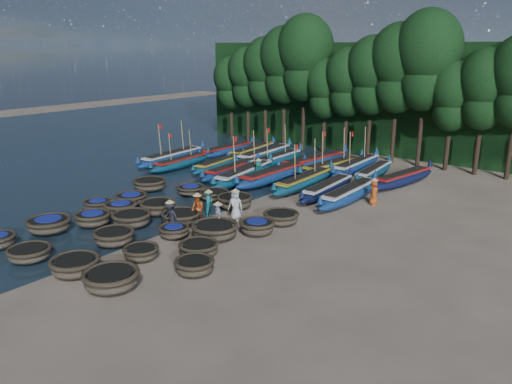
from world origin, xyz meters
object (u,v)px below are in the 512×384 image
Objects in this scene: coracle_7 at (114,237)px; long_boat_11 at (265,155)px; coracle_10 at (98,204)px; long_boat_9 at (227,150)px; long_boat_0 at (173,157)px; coracle_21 at (191,190)px; coracle_22 at (214,195)px; long_boat_4 at (245,174)px; long_boat_12 at (276,160)px; long_boat_10 at (252,152)px; coracle_16 at (158,207)px; fisherman_5 at (258,170)px; coracle_4 at (111,279)px; coracle_14 at (199,248)px; coracle_11 at (121,208)px; long_boat_8 at (350,193)px; coracle_23 at (235,201)px; coracle_3 at (75,265)px; fisherman_6 at (374,191)px; fisherman_3 at (170,216)px; long_boat_3 at (232,170)px; long_boat_15 at (356,166)px; coracle_20 at (150,184)px; long_boat_5 at (273,175)px; fisherman_2 at (198,208)px; long_boat_6 at (305,181)px; long_boat_7 at (328,188)px; fisherman_0 at (235,204)px; coracle_15 at (131,199)px; long_boat_1 at (181,162)px; fisherman_1 at (209,202)px; long_boat_16 at (374,172)px; coracle_17 at (181,217)px; long_boat_2 at (220,164)px; long_boat_13 at (314,162)px; coracle_13 at (174,231)px; long_boat_17 at (403,178)px; coracle_18 at (215,230)px; coracle_6 at (93,218)px; coracle_5 at (49,224)px; coracle_8 at (141,252)px; coracle_24 at (281,217)px; coracle_12 at (132,219)px; fisherman_4 at (218,215)px.

coracle_7 is 20.52m from long_boat_11.
long_boat_9 is (-4.36, 16.81, 0.13)m from coracle_10.
coracle_21 is at bearing -40.17° from long_boat_0.
long_boat_4 reaches higher than coracle_22.
long_boat_10 is at bearing 157.44° from long_boat_12.
coracle_16 is 9.51m from fisherman_5.
coracle_14 is at bearing 85.18° from coracle_4.
coracle_16 is at bearing 44.43° from coracle_11.
coracle_23 is at bearing -132.19° from long_boat_8.
fisherman_6 reaches higher than coracle_3.
coracle_16 is 1.35× the size of fisherman_3.
long_boat_3 is at bearing 149.91° from long_boat_4.
coracle_20 is at bearing -125.42° from long_boat_15.
coracle_10 is 0.21× the size of long_boat_5.
long_boat_6 is at bearing 97.18° from fisherman_2.
fisherman_0 is at bearing -105.76° from long_boat_7.
long_boat_1 is at bearing 118.30° from coracle_15.
coracle_22 is 3.37m from fisherman_1.
long_boat_16 is at bearing 101.05° from long_boat_8.
long_boat_0 is (-11.60, 9.96, 0.15)m from coracle_17.
long_boat_13 reaches higher than long_boat_2.
coracle_21 is 10.57m from long_boat_8.
coracle_23 reaches higher than coracle_13.
long_boat_15 is (0.98, 24.33, 0.11)m from coracle_3.
long_boat_17 reaches higher than coracle_3.
fisherman_0 reaches higher than fisherman_6.
coracle_18 is at bearing -83.74° from long_boat_6.
long_boat_17 is 4.17× the size of fisherman_6.
coracle_4 reaches higher than coracle_11.
long_boat_1 is at bearing -86.05° from long_boat_9.
coracle_7 reaches higher than coracle_17.
coracle_3 is 0.30× the size of long_boat_13.
coracle_4 is at bearing -88.85° from long_boat_15.
coracle_16 reaches higher than coracle_10.
fisherman_3 is (-1.49, -3.63, -0.05)m from fisherman_0.
coracle_6 is at bearing -89.99° from long_boat_3.
long_boat_0 is at bearing 114.49° from coracle_5.
coracle_20 is 6.66m from long_boat_1.
long_boat_6 is (6.54, 9.98, 0.14)m from coracle_15.
coracle_8 is 0.21× the size of long_boat_6.
coracle_12 is at bearing -138.61° from coracle_24.
coracle_12 reaches higher than coracle_21.
long_boat_12 is (-2.94, 4.36, -0.03)m from long_boat_5.
coracle_17 is 1.07m from fisherman_2.
coracle_21 is (-3.31, 8.63, -0.08)m from coracle_7.
coracle_11 is at bearing -60.32° from long_boat_0.
long_boat_7 is (4.80, -0.35, -0.07)m from long_boat_5.
fisherman_4 is 0.90× the size of fisherman_5.
coracle_6 is 13.25m from long_boat_3.
long_boat_10 is at bearing 152.95° from long_boat_8.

